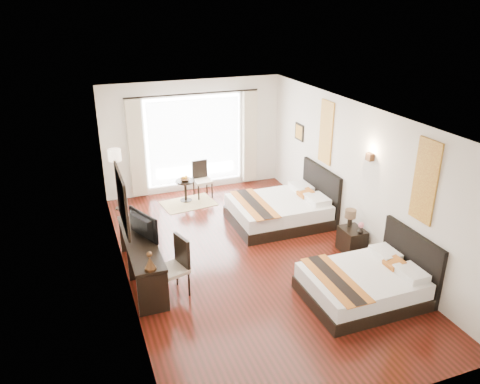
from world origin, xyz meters
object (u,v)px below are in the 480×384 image
object	(u,v)px
television	(139,226)
window_chair	(202,186)
fruit_bowl	(185,180)
table_lamp	(350,215)
console_desk	(142,259)
side_table	(186,191)
floor_lamp	(115,159)
vase	(361,230)
bed_near	(367,283)
nightstand	(352,240)
desk_chair	(174,278)
bed_far	(282,209)

from	to	relation	value
television	window_chair	size ratio (longest dim) A/B	0.90
television	fruit_bowl	xyz separation A→B (m)	(1.52, 2.95, -0.43)
table_lamp	console_desk	world-z (taller)	table_lamp
side_table	floor_lamp	bearing A→B (deg)	176.74
vase	console_desk	xyz separation A→B (m)	(-4.01, 0.67, -0.18)
bed_near	fruit_bowl	world-z (taller)	bed_near
fruit_bowl	window_chair	world-z (taller)	window_chair
fruit_bowl	window_chair	xyz separation A→B (m)	(0.48, 0.16, -0.29)
floor_lamp	side_table	distance (m)	1.84
table_lamp	side_table	xyz separation A→B (m)	(-2.41, 3.41, -0.47)
nightstand	television	bearing A→B (deg)	172.28
desk_chair	television	bearing A→B (deg)	-78.78
television	floor_lamp	distance (m)	3.08
bed_near	bed_far	distance (m)	3.05
bed_far	side_table	distance (m)	2.53
floor_lamp	fruit_bowl	world-z (taller)	floor_lamp
vase	window_chair	size ratio (longest dim) A/B	0.13
bed_near	floor_lamp	size ratio (longest dim) A/B	1.30
floor_lamp	nightstand	bearing A→B (deg)	-42.15
table_lamp	bed_near	bearing A→B (deg)	-112.20
floor_lamp	desk_chair	bearing A→B (deg)	-83.71
television	desk_chair	bearing A→B (deg)	-175.62
window_chair	fruit_bowl	bearing A→B (deg)	-76.31
vase	desk_chair	world-z (taller)	desk_chair
nightstand	table_lamp	distance (m)	0.51
nightstand	vase	size ratio (longest dim) A/B	4.19
bed_near	nightstand	xyz separation A→B (m)	(0.63, 1.40, -0.04)
table_lamp	window_chair	size ratio (longest dim) A/B	0.38
console_desk	desk_chair	bearing A→B (deg)	-58.27
bed_near	nightstand	size ratio (longest dim) A/B	3.76
table_lamp	fruit_bowl	distance (m)	4.16
nightstand	floor_lamp	size ratio (longest dim) A/B	0.34
desk_chair	floor_lamp	world-z (taller)	floor_lamp
bed_far	table_lamp	xyz separation A→B (m)	(0.71, -1.53, 0.43)
bed_far	window_chair	size ratio (longest dim) A/B	2.31
bed_near	television	bearing A→B (deg)	149.77
bed_near	fruit_bowl	xyz separation A→B (m)	(-1.80, 4.89, 0.29)
bed_near	television	xyz separation A→B (m)	(-3.33, 1.94, 0.71)
console_desk	table_lamp	bearing A→B (deg)	-5.10
table_lamp	window_chair	xyz separation A→B (m)	(-1.95, 3.54, -0.46)
console_desk	vase	bearing A→B (deg)	-9.49
bed_far	nightstand	distance (m)	1.80
nightstand	fruit_bowl	bearing A→B (deg)	124.89
floor_lamp	fruit_bowl	bearing A→B (deg)	-4.38
side_table	fruit_bowl	xyz separation A→B (m)	(-0.01, -0.03, 0.30)
fruit_bowl	bed_near	bearing A→B (deg)	-69.76
desk_chair	fruit_bowl	bearing A→B (deg)	-124.03
television	window_chair	world-z (taller)	television
nightstand	window_chair	xyz separation A→B (m)	(-1.96, 3.65, 0.03)
bed_near	window_chair	size ratio (longest dim) A/B	2.10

